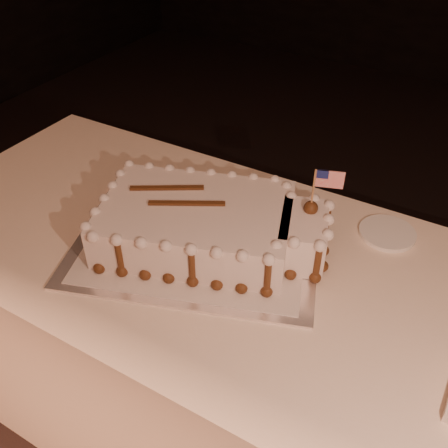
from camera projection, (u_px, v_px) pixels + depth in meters
The scene contains 6 objects.
room_shell at pixel (167, 204), 0.32m from camera, with size 6.10×8.10×2.90m.
banquet_table at pixel (320, 395), 1.37m from camera, with size 2.40×0.80×0.75m, color #FFE1C5.
cake_board at pixel (197, 242), 1.29m from camera, with size 0.62×0.46×0.01m, color white.
doily at pixel (197, 241), 1.29m from camera, with size 0.55×0.42×0.00m, color silver.
sheet_cake at pixel (209, 225), 1.25m from camera, with size 0.61×0.45×0.23m.
side_plate at pixel (387, 233), 1.31m from camera, with size 0.15×0.15×0.01m, color white.
Camera 1 is at (0.16, -0.21, 1.59)m, focal length 40.00 mm.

